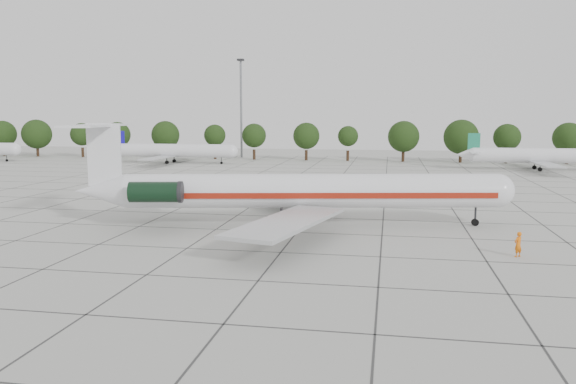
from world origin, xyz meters
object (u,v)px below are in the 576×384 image
(ground_crew, at_px, (518,244))
(bg_airliner_b, at_px, (174,151))
(floodlight_mast, at_px, (241,103))
(main_airliner, at_px, (288,190))
(bg_airliner_d, at_px, (542,156))

(ground_crew, relative_size, bg_airliner_b, 0.07)
(floodlight_mast, bearing_deg, main_airliner, -72.20)
(main_airliner, relative_size, ground_crew, 21.58)
(ground_crew, bearing_deg, bg_airliner_b, -91.90)
(bg_airliner_b, distance_m, floodlight_mast, 26.38)
(ground_crew, bearing_deg, bg_airliner_d, -144.64)
(ground_crew, xyz_separation_m, bg_airliner_d, (20.05, 74.14, 1.91))
(ground_crew, distance_m, bg_airliner_d, 76.82)
(main_airliner, bearing_deg, ground_crew, -34.74)
(bg_airliner_d, bearing_deg, main_airliner, -121.52)
(bg_airliner_d, height_order, floodlight_mast, floodlight_mast)
(ground_crew, bearing_deg, floodlight_mast, -103.14)
(main_airliner, distance_m, bg_airliner_d, 76.57)
(bg_airliner_d, bearing_deg, bg_airliner_b, 178.19)
(bg_airliner_d, xyz_separation_m, floodlight_mast, (-68.66, 23.90, 11.37))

